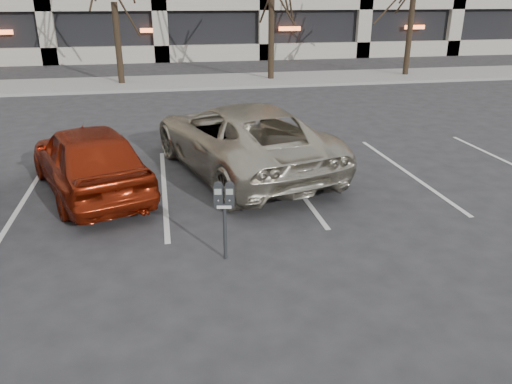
{
  "coord_description": "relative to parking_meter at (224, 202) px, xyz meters",
  "views": [
    {
      "loc": [
        -1.37,
        -7.84,
        3.86
      ],
      "look_at": [
        0.04,
        -0.6,
        0.94
      ],
      "focal_mm": 35.0,
      "sensor_mm": 36.0,
      "label": 1
    }
  ],
  "objects": [
    {
      "name": "car_red",
      "position": [
        -2.36,
        3.35,
        -0.22
      ],
      "size": [
        3.11,
        4.69,
        1.48
      ],
      "primitive_type": "imported",
      "rotation": [
        0.0,
        0.0,
        3.48
      ],
      "color": "maroon",
      "rests_on": "ground"
    },
    {
      "name": "sidewalk",
      "position": [
        0.52,
        16.96,
        -0.9
      ],
      "size": [
        80.0,
        4.0,
        0.12
      ],
      "primitive_type": "cube",
      "color": "gray",
      "rests_on": "ground"
    },
    {
      "name": "stall_lines",
      "position": [
        -0.88,
        3.26,
        -0.95
      ],
      "size": [
        16.9,
        5.2,
        0.0
      ],
      "color": "silver",
      "rests_on": "ground"
    },
    {
      "name": "suv_silver",
      "position": [
        0.93,
        4.12,
        -0.16
      ],
      "size": [
        4.11,
        6.28,
        1.61
      ],
      "rotation": [
        0.0,
        0.0,
        3.41
      ],
      "color": "#BDB5A1",
      "rests_on": "ground"
    },
    {
      "name": "ground",
      "position": [
        0.52,
        0.96,
        -0.96
      ],
      "size": [
        140.0,
        140.0,
        0.0
      ],
      "primitive_type": "plane",
      "color": "#28282B",
      "rests_on": "ground"
    },
    {
      "name": "parking_meter",
      "position": [
        0.0,
        0.0,
        0.0
      ],
      "size": [
        0.34,
        0.18,
        1.25
      ],
      "rotation": [
        0.0,
        0.0,
        -0.18
      ],
      "color": "black",
      "rests_on": "ground"
    }
  ]
}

